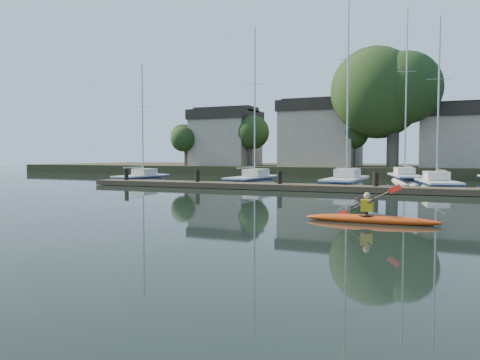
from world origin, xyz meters
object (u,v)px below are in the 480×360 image
at_px(dock, 326,188).
at_px(sailboat_6, 405,184).
at_px(sailboat_0, 142,184).
at_px(sailboat_1, 253,186).
at_px(kayak, 370,218).
at_px(sailboat_2, 346,189).
at_px(sailboat_3, 437,192).

height_order(dock, sailboat_6, sailboat_6).
relative_size(sailboat_0, sailboat_1, 0.82).
bearing_deg(kayak, sailboat_2, 102.87).
height_order(kayak, dock, kayak).
bearing_deg(sailboat_2, sailboat_0, -176.82).
xyz_separation_m(kayak, dock, (-4.46, 12.95, 0.04)).
relative_size(sailboat_0, sailboat_3, 0.88).
bearing_deg(dock, sailboat_2, 85.44).
relative_size(kayak, sailboat_1, 0.33).
bearing_deg(sailboat_1, kayak, -54.17).
bearing_deg(sailboat_3, dock, -157.14).
distance_m(kayak, sailboat_0, 26.77).
height_order(dock, sailboat_3, sailboat_3).
relative_size(kayak, sailboat_6, 0.27).
relative_size(sailboat_0, sailboat_6, 0.69).
xyz_separation_m(dock, sailboat_2, (0.37, 4.70, -0.40)).
height_order(sailboat_0, sailboat_2, sailboat_2).
xyz_separation_m(sailboat_1, sailboat_2, (7.16, -0.29, -0.01)).
distance_m(sailboat_0, sailboat_6, 22.05).
distance_m(sailboat_2, sailboat_3, 5.98).
xyz_separation_m(sailboat_1, sailboat_6, (10.57, 7.85, -0.00)).
height_order(kayak, sailboat_1, sailboat_1).
distance_m(dock, sailboat_3, 7.63).
distance_m(kayak, dock, 13.70).
height_order(sailboat_1, sailboat_3, sailboat_1).
bearing_deg(dock, kayak, -71.00).
bearing_deg(sailboat_1, sailboat_2, 1.45).
bearing_deg(sailboat_1, sailboat_3, 0.47).
relative_size(dock, sailboat_1, 2.56).
xyz_separation_m(kayak, sailboat_0, (-20.82, 16.82, -0.35)).
distance_m(sailboat_0, sailboat_2, 16.76).
xyz_separation_m(kayak, sailboat_1, (-11.25, 17.93, -0.35)).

